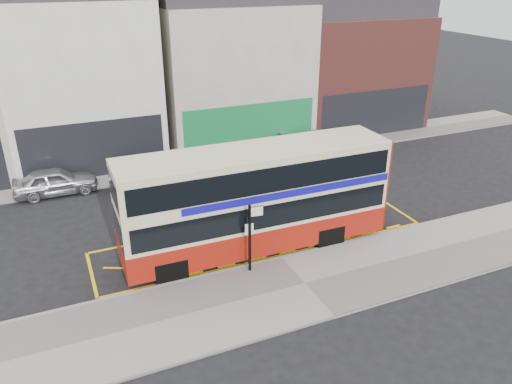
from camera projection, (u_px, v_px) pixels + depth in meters
name	position (u px, v px, depth m)	size (l,w,h in m)	color
ground	(277.00, 255.00, 19.98)	(120.00, 120.00, 0.00)	black
pavement	(305.00, 285.00, 18.03)	(40.00, 4.00, 0.15)	gray
kerb	(281.00, 258.00, 19.64)	(40.00, 0.15, 0.15)	gray
far_pavement	(196.00, 163.00, 29.13)	(50.00, 3.00, 0.15)	gray
road_markings	(261.00, 237.00, 21.32)	(14.00, 3.40, 0.01)	yellow
terrace_left	(77.00, 67.00, 28.29)	(8.00, 8.01, 11.80)	white
terrace_green_shop	(226.00, 61.00, 31.65)	(9.00, 8.01, 11.30)	beige
terrace_right	(346.00, 59.00, 35.11)	(9.00, 8.01, 10.30)	brown
double_decker_bus	(257.00, 198.00, 19.60)	(10.77, 2.63, 4.29)	beige
bus_stop_post	(251.00, 231.00, 18.11)	(0.66, 0.18, 2.71)	black
car_silver	(56.00, 181.00, 25.08)	(1.63, 4.04, 1.38)	silver
car_grey	(157.00, 170.00, 26.38)	(1.50, 4.31, 1.42)	#393C40
car_white	(321.00, 142.00, 30.52)	(1.98, 4.87, 1.41)	beige
street_tree_right	(260.00, 84.00, 30.34)	(2.70, 2.70, 5.83)	#331E17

